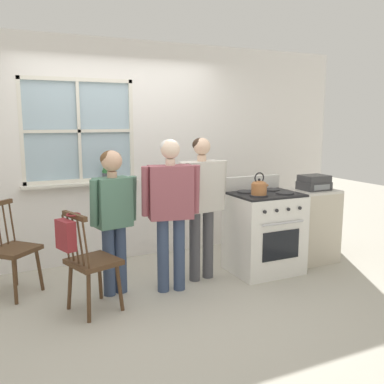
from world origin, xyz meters
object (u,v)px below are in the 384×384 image
Objects in this scene: chair_by_window at (92,263)px; person_teen_center at (171,201)px; stereo at (314,183)px; side_counter at (311,225)px; handbag at (66,234)px; chair_near_wall at (12,251)px; stove at (264,231)px; potted_plant at (107,171)px; person_elderly_left at (113,209)px; kettle at (259,187)px; person_adult_right at (202,196)px.

person_teen_center is (0.84, 0.13, 0.49)m from chair_by_window.
stereo is at bearing -102.68° from chair_by_window.
side_counter is at bearing -102.26° from chair_by_window.
person_teen_center is 2.02m from side_counter.
chair_near_wall is at bearing 117.63° from handbag.
stove is 3.05× the size of potted_plant.
person_elderly_left is at bearing 177.07° from stove.
potted_plant is (-1.54, 1.10, 0.66)m from stove.
stereo is (3.43, -0.45, 0.53)m from chair_near_wall.
person_teen_center reaches higher than side_counter.
kettle is (-0.17, -0.13, 0.55)m from stove.
person_elderly_left is at bearing 172.41° from person_adult_right.
potted_plant is 1.60m from handbag.
person_elderly_left reaches higher than side_counter.
person_teen_center reaches higher than person_elderly_left.
potted_plant is (0.20, 1.01, 0.26)m from person_elderly_left.
person_teen_center is 1.44× the size of stove.
handbag is at bearing -172.77° from stove.
chair_by_window and handbag have the same top height.
handbag is (-0.22, -0.07, 0.32)m from chair_by_window.
chair_by_window is 2.78× the size of stereo.
chair_near_wall is 0.65× the size of person_elderly_left.
person_elderly_left is 0.57m from person_teen_center.
person_teen_center is 1.03m from kettle.
chair_near_wall is 2.72m from stove.
chair_by_window is at bearing -91.84° from chair_near_wall.
person_teen_center is 0.46m from person_adult_right.
stereo is at bearing -11.80° from person_elderly_left.
chair_near_wall is 1.05× the size of side_counter.
person_elderly_left is 2.53m from side_counter.
person_adult_right reaches higher than kettle.
person_elderly_left reaches higher than stove.
stereo is at bearing -50.91° from chair_near_wall.
handbag is at bearing -158.46° from person_teen_center.
stereo is at bearing -90.00° from side_counter.
potted_plant is (-0.34, 1.18, 0.19)m from person_teen_center.
person_adult_right reaches higher than stove.
chair_by_window is 0.61× the size of person_adult_right.
person_elderly_left is at bearing -101.37° from potted_plant.
chair_near_wall is 1.66m from person_teen_center.
side_counter is (3.43, -0.43, -0.01)m from chair_near_wall.
person_teen_center reaches higher than handbag.
stove is 3.19× the size of stereo.
person_adult_right is at bearing 13.87° from handbag.
person_teen_center reaches higher than chair_near_wall.
stove is 0.92m from stereo.
chair_by_window is at bearing -160.44° from person_teen_center.
person_elderly_left is at bearing -62.39° from chair_by_window.
person_elderly_left is (0.93, -0.42, 0.42)m from chair_near_wall.
person_adult_right is (0.43, 0.16, -0.00)m from person_teen_center.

